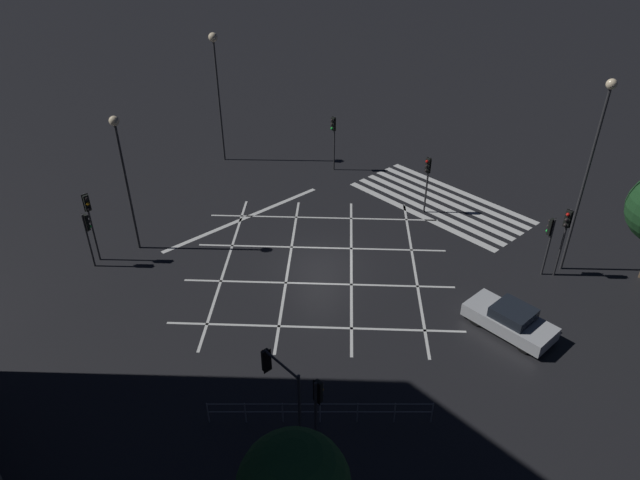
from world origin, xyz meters
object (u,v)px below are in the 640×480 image
traffic_light_ne_main (89,214)px  traffic_light_ne_cross (88,229)px  traffic_light_nw_cross (318,402)px  traffic_light_se_cross (333,133)px  traffic_light_sw_main (549,235)px  street_lamp_far (216,66)px  street_lamp_west (121,157)px  waiting_car (510,320)px  traffic_light_median_south (427,174)px  traffic_light_nw_main (280,383)px  street_lamp_east (593,150)px  traffic_light_sw_cross (565,230)px

traffic_light_ne_main → traffic_light_ne_cross: size_ratio=1.28×
traffic_light_ne_main → traffic_light_nw_cross: traffic_light_ne_main is taller
traffic_light_nw_cross → traffic_light_ne_cross: size_ratio=1.11×
traffic_light_se_cross → traffic_light_sw_main: (-16.81, 0.67, -0.44)m
traffic_light_sw_main → street_lamp_far: street_lamp_far is taller
street_lamp_west → traffic_light_se_cross: bearing=-90.0°
traffic_light_se_cross → traffic_light_ne_cross: bearing=0.1°
traffic_light_ne_main → street_lamp_far: size_ratio=0.45×
traffic_light_se_cross → waiting_car: 19.23m
street_lamp_west → traffic_light_ne_cross: bearing=90.8°
street_lamp_far → waiting_car: street_lamp_far is taller
traffic_light_median_south → street_lamp_far: (15.22, 4.67, 4.33)m
traffic_light_ne_main → traffic_light_ne_cross: 0.81m
traffic_light_nw_cross → traffic_light_median_south: 19.00m
street_lamp_west → traffic_light_nw_cross: bearing=174.4°
traffic_light_nw_main → street_lamp_east: bearing=-94.8°
traffic_light_ne_main → traffic_light_median_south: (-8.66, -17.42, -0.25)m
traffic_light_ne_cross → street_lamp_west: street_lamp_west is taller
street_lamp_east → traffic_light_nw_main: bearing=85.2°
traffic_light_ne_main → traffic_light_ne_cross: traffic_light_ne_main is taller
traffic_light_nw_main → traffic_light_sw_main: traffic_light_nw_main is taller
traffic_light_ne_cross → traffic_light_se_cross: bearing=0.1°
traffic_light_sw_main → street_lamp_east: size_ratio=0.33×
traffic_light_nw_cross → traffic_light_sw_cross: 16.65m
traffic_light_ne_cross → traffic_light_sw_main: (-16.77, -17.21, 0.13)m
traffic_light_sw_cross → traffic_light_sw_main: 0.79m
street_lamp_far → traffic_light_se_cross: bearing=-145.1°
traffic_light_median_south → traffic_light_nw_main: bearing=23.0°
traffic_light_se_cross → traffic_light_nw_main: traffic_light_nw_main is taller
traffic_light_ne_main → traffic_light_sw_main: (-17.08, -16.83, -0.51)m
traffic_light_ne_main → traffic_light_ne_cross: (-0.31, 0.38, -0.64)m
street_lamp_west → traffic_light_sw_main: bearing=-139.0°
traffic_light_se_cross → traffic_light_sw_main: size_ratio=1.18×
traffic_light_median_south → waiting_car: (-9.77, 5.86, -2.07)m
traffic_light_median_south → traffic_light_ne_cross: size_ratio=1.17×
traffic_light_sw_cross → traffic_light_ne_main: bearing=-45.8°
street_lamp_west → waiting_car: size_ratio=1.91×
traffic_light_median_south → traffic_light_sw_cross: traffic_light_sw_cross is taller
traffic_light_nw_cross → street_lamp_east: size_ratio=0.35×
street_lamp_west → traffic_light_sw_cross: bearing=-139.3°
traffic_light_se_cross → street_lamp_west: size_ratio=0.51×
traffic_light_sw_cross → waiting_car: (-0.77, 5.60, -2.23)m
traffic_light_ne_main → traffic_light_nw_main: (-16.08, 0.10, 0.04)m
traffic_light_sw_main → waiting_car: bearing=104.3°
traffic_light_nw_cross → street_lamp_far: (23.90, -12.23, 4.46)m
traffic_light_ne_cross → traffic_light_sw_main: 24.03m
traffic_light_median_south → waiting_car: size_ratio=0.91×
traffic_light_ne_main → street_lamp_east: street_lamp_east is taller
traffic_light_sw_cross → traffic_light_sw_main: size_ratio=1.18×
traffic_light_nw_cross → traffic_light_nw_main: (1.26, 0.62, 0.42)m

